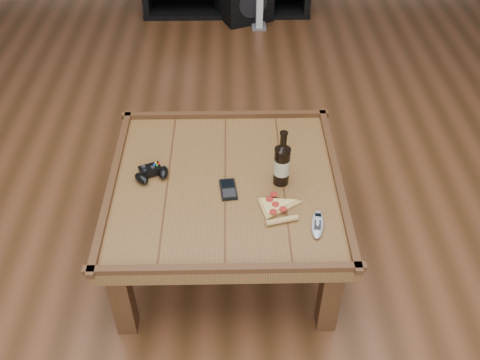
{
  "coord_description": "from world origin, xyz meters",
  "views": [
    {
      "loc": [
        0.03,
        -1.71,
        2.0
      ],
      "look_at": [
        0.06,
        -0.07,
        0.52
      ],
      "focal_mm": 40.0,
      "sensor_mm": 36.0,
      "label": 1
    }
  ],
  "objects_px": {
    "game_controller": "(152,173)",
    "smartphone": "(228,189)",
    "remote_control": "(317,224)",
    "beer_bottle": "(282,163)",
    "coffee_table": "(226,192)",
    "game_console": "(259,12)",
    "pizza_slice": "(276,208)"
  },
  "relations": [
    {
      "from": "remote_control",
      "to": "game_controller",
      "type": "bearing_deg",
      "value": 165.11
    },
    {
      "from": "game_controller",
      "to": "pizza_slice",
      "type": "xyz_separation_m",
      "value": [
        0.53,
        -0.21,
        -0.01
      ]
    },
    {
      "from": "pizza_slice",
      "to": "remote_control",
      "type": "relative_size",
      "value": 1.65
    },
    {
      "from": "beer_bottle",
      "to": "game_controller",
      "type": "distance_m",
      "value": 0.57
    },
    {
      "from": "game_controller",
      "to": "pizza_slice",
      "type": "distance_m",
      "value": 0.57
    },
    {
      "from": "coffee_table",
      "to": "game_controller",
      "type": "bearing_deg",
      "value": 173.14
    },
    {
      "from": "beer_bottle",
      "to": "coffee_table",
      "type": "bearing_deg",
      "value": 178.64
    },
    {
      "from": "coffee_table",
      "to": "pizza_slice",
      "type": "bearing_deg",
      "value": -39.66
    },
    {
      "from": "coffee_table",
      "to": "smartphone",
      "type": "relative_size",
      "value": 7.94
    },
    {
      "from": "coffee_table",
      "to": "remote_control",
      "type": "bearing_deg",
      "value": -36.47
    },
    {
      "from": "coffee_table",
      "to": "remote_control",
      "type": "distance_m",
      "value": 0.46
    },
    {
      "from": "beer_bottle",
      "to": "game_controller",
      "type": "bearing_deg",
      "value": 175.49
    },
    {
      "from": "beer_bottle",
      "to": "smartphone",
      "type": "height_order",
      "value": "beer_bottle"
    },
    {
      "from": "beer_bottle",
      "to": "pizza_slice",
      "type": "xyz_separation_m",
      "value": [
        -0.03,
        -0.17,
        -0.1
      ]
    },
    {
      "from": "game_controller",
      "to": "remote_control",
      "type": "xyz_separation_m",
      "value": [
        0.68,
        -0.31,
        -0.01
      ]
    },
    {
      "from": "pizza_slice",
      "to": "smartphone",
      "type": "bearing_deg",
      "value": 135.55
    },
    {
      "from": "beer_bottle",
      "to": "game_console",
      "type": "distance_m",
      "value": 2.47
    },
    {
      "from": "game_controller",
      "to": "game_console",
      "type": "xyz_separation_m",
      "value": [
        0.58,
        2.39,
        -0.35
      ]
    },
    {
      "from": "smartphone",
      "to": "remote_control",
      "type": "distance_m",
      "value": 0.41
    },
    {
      "from": "game_controller",
      "to": "smartphone",
      "type": "xyz_separation_m",
      "value": [
        0.33,
        -0.1,
        -0.01
      ]
    },
    {
      "from": "remote_control",
      "to": "game_console",
      "type": "height_order",
      "value": "remote_control"
    },
    {
      "from": "coffee_table",
      "to": "beer_bottle",
      "type": "height_order",
      "value": "beer_bottle"
    },
    {
      "from": "beer_bottle",
      "to": "pizza_slice",
      "type": "relative_size",
      "value": 1.01
    },
    {
      "from": "smartphone",
      "to": "game_console",
      "type": "distance_m",
      "value": 2.52
    },
    {
      "from": "pizza_slice",
      "to": "game_console",
      "type": "distance_m",
      "value": 2.63
    },
    {
      "from": "smartphone",
      "to": "game_console",
      "type": "height_order",
      "value": "smartphone"
    },
    {
      "from": "game_controller",
      "to": "smartphone",
      "type": "bearing_deg",
      "value": -38.72
    },
    {
      "from": "coffee_table",
      "to": "remote_control",
      "type": "relative_size",
      "value": 6.44
    },
    {
      "from": "game_console",
      "to": "game_controller",
      "type": "bearing_deg",
      "value": -105.42
    },
    {
      "from": "beer_bottle",
      "to": "smartphone",
      "type": "bearing_deg",
      "value": -167.17
    },
    {
      "from": "coffee_table",
      "to": "game_controller",
      "type": "height_order",
      "value": "game_controller"
    },
    {
      "from": "game_controller",
      "to": "remote_control",
      "type": "bearing_deg",
      "value": -46.94
    }
  ]
}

